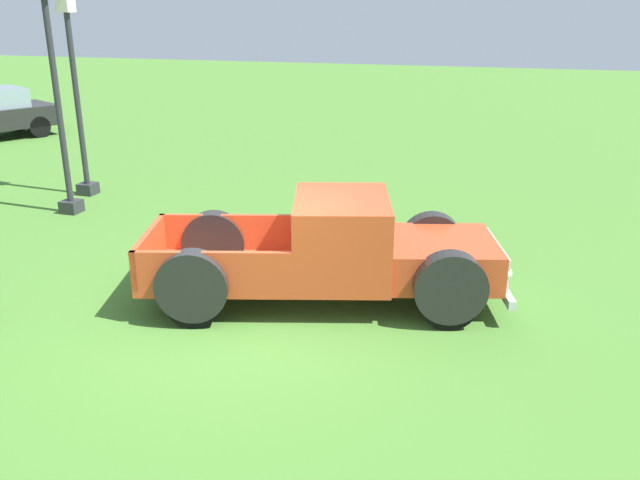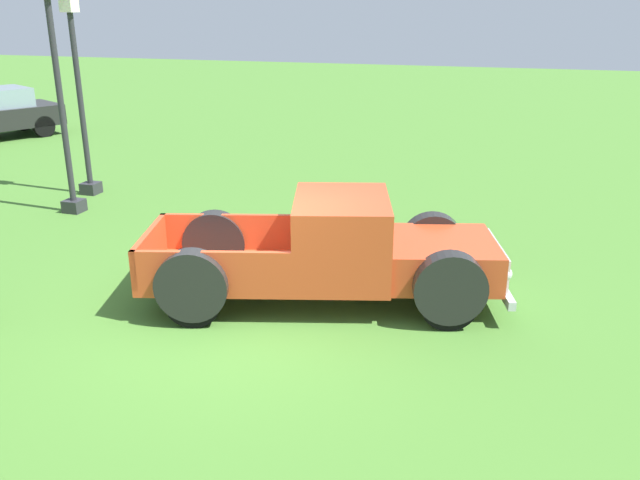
{
  "view_description": "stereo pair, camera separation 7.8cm",
  "coord_description": "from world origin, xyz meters",
  "views": [
    {
      "loc": [
        -7.2,
        -3.24,
        3.95
      ],
      "look_at": [
        0.99,
        -0.79,
        0.9
      ],
      "focal_mm": 37.03,
      "sensor_mm": 36.0,
      "label": 1
    },
    {
      "loc": [
        -7.17,
        -3.31,
        3.95
      ],
      "look_at": [
        0.99,
        -0.79,
        0.9
      ],
      "focal_mm": 37.03,
      "sensor_mm": 36.0,
      "label": 2
    }
  ],
  "objects": [
    {
      "name": "ground_plane",
      "position": [
        0.0,
        0.0,
        0.0
      ],
      "size": [
        80.0,
        80.0,
        0.0
      ],
      "primitive_type": "plane",
      "color": "#477A2D"
    },
    {
      "name": "lamp_post_near",
      "position": [
        4.85,
        5.72,
        2.22
      ],
      "size": [
        0.36,
        0.36,
        4.24
      ],
      "color": "#2D2D33",
      "rests_on": "ground_plane"
    },
    {
      "name": "pickup_truck_foreground",
      "position": [
        1.09,
        -1.13,
        0.72
      ],
      "size": [
        3.04,
        5.21,
        1.5
      ],
      "color": "#D14723",
      "rests_on": "ground_plane"
    },
    {
      "name": "lamp_post_far",
      "position": [
        3.57,
        5.21,
        2.36
      ],
      "size": [
        0.36,
        0.36,
        4.5
      ],
      "color": "#2D2D33",
      "rests_on": "ground_plane"
    }
  ]
}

